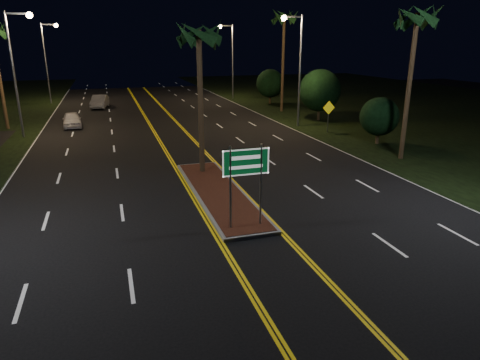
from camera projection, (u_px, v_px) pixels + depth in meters
name	position (u px, v px, depth m)	size (l,w,h in m)	color
ground	(272.00, 263.00, 14.01)	(120.00, 120.00, 0.00)	black
grass_right	(450.00, 111.00, 45.21)	(40.00, 110.00, 0.01)	black
median_island	(218.00, 193.00, 20.35)	(2.25, 10.25, 0.17)	gray
highway_sign	(246.00, 170.00, 15.82)	(1.80, 0.08, 3.20)	gray
streetlight_left_mid	(18.00, 60.00, 31.09)	(1.91, 0.44, 9.00)	gray
streetlight_left_far	(48.00, 54.00, 49.27)	(1.91, 0.44, 9.00)	gray
streetlight_right_mid	(296.00, 58.00, 35.27)	(1.91, 0.44, 9.00)	gray
streetlight_right_far	(230.00, 53.00, 53.45)	(1.91, 0.44, 9.00)	gray
palm_median	(199.00, 35.00, 21.33)	(2.40, 2.40, 8.30)	#382819
palm_right_near	(417.00, 18.00, 24.11)	(2.40, 2.40, 9.30)	#382819
palm_right_far	(284.00, 19.00, 42.09)	(2.40, 2.40, 10.30)	#382819
shrub_near	(379.00, 117.00, 29.96)	(2.70, 2.70, 3.30)	#382819
shrub_mid	(320.00, 90.00, 38.95)	(3.78, 3.78, 4.62)	#382819
shrub_far	(270.00, 83.00, 49.92)	(3.24, 3.24, 3.96)	#382819
car_near	(72.00, 119.00, 36.39)	(1.86, 4.34, 1.45)	silver
car_far	(100.00, 100.00, 47.08)	(2.07, 4.82, 1.61)	#A0A2A9
warning_sign	(329.00, 112.00, 33.86)	(1.05, 0.11, 2.51)	gray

